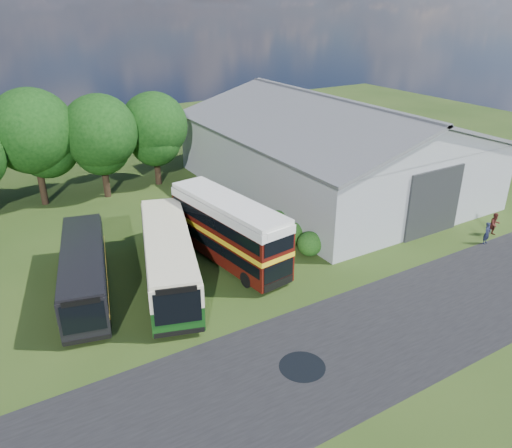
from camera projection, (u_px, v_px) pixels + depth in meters
ground at (292, 325)px, 26.46m from camera, size 120.00×120.00×0.00m
asphalt_road at (373, 336)px, 25.53m from camera, size 60.00×8.00×0.02m
puddle at (302, 367)px, 23.41m from camera, size 2.20×2.20×0.01m
storage_shed at (329, 142)px, 44.26m from camera, size 18.80×24.80×8.15m
tree_mid at (32, 131)px, 39.48m from camera, size 6.80×6.80×9.60m
tree_right_a at (100, 132)px, 41.26m from camera, size 6.26×6.26×8.83m
tree_right_b at (154, 126)px, 44.34m from camera, size 5.98×5.98×8.45m
shrub_front at (309, 254)px, 33.77m from camera, size 1.70×1.70×1.70m
shrub_mid at (292, 243)px, 35.33m from camera, size 1.60×1.60×1.60m
shrub_back at (277, 232)px, 36.89m from camera, size 1.80×1.80×1.80m
bus_green_single at (169, 257)px, 29.70m from camera, size 6.13×12.01×3.24m
bus_maroon_double at (229, 231)px, 32.09m from camera, size 3.77×10.21×4.29m
bus_dark_single at (84, 271)px, 28.62m from camera, size 4.83×10.69×2.87m
visitor_a at (487, 233)px, 34.85m from camera, size 0.63×0.45×1.61m
visitor_b at (495, 224)px, 36.10m from camera, size 0.99×0.86×1.72m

